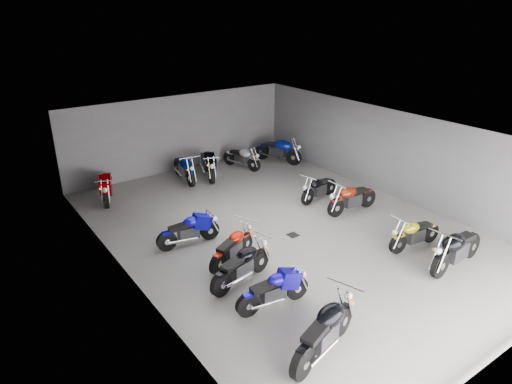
# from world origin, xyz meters

# --- Properties ---
(ground) EXTENTS (14.00, 14.00, 0.00)m
(ground) POSITION_xyz_m (0.00, 0.00, 0.00)
(ground) COLOR gray
(ground) RESTS_ON ground
(wall_back) EXTENTS (10.00, 0.10, 3.20)m
(wall_back) POSITION_xyz_m (0.00, 7.00, 1.60)
(wall_back) COLOR slate
(wall_back) RESTS_ON ground
(wall_left) EXTENTS (0.10, 14.00, 3.20)m
(wall_left) POSITION_xyz_m (-5.00, 0.00, 1.60)
(wall_left) COLOR slate
(wall_left) RESTS_ON ground
(wall_right) EXTENTS (0.10, 14.00, 3.20)m
(wall_right) POSITION_xyz_m (5.00, 0.00, 1.60)
(wall_right) COLOR slate
(wall_right) RESTS_ON ground
(ceiling) EXTENTS (10.00, 14.00, 0.04)m
(ceiling) POSITION_xyz_m (0.00, 0.00, 3.22)
(ceiling) COLOR black
(ceiling) RESTS_ON wall_back
(drain_grate) EXTENTS (0.32, 0.32, 0.01)m
(drain_grate) POSITION_xyz_m (0.00, -0.50, 0.01)
(drain_grate) COLOR black
(drain_grate) RESTS_ON ground
(motorcycle_left_a) EXTENTS (2.24, 0.81, 1.01)m
(motorcycle_left_a) POSITION_xyz_m (-2.80, -4.84, 0.55)
(motorcycle_left_a) COLOR black
(motorcycle_left_a) RESTS_ON ground
(motorcycle_left_b) EXTENTS (1.95, 0.44, 0.86)m
(motorcycle_left_b) POSITION_xyz_m (-2.68, -3.01, 0.47)
(motorcycle_left_b) COLOR black
(motorcycle_left_b) RESTS_ON ground
(motorcycle_left_c) EXTENTS (2.07, 0.65, 0.92)m
(motorcycle_left_c) POSITION_xyz_m (-2.73, -1.71, 0.50)
(motorcycle_left_c) COLOR black
(motorcycle_left_c) RESTS_ON ground
(motorcycle_left_d) EXTENTS (1.85, 0.87, 0.86)m
(motorcycle_left_d) POSITION_xyz_m (-2.38, -0.74, 0.47)
(motorcycle_left_d) COLOR black
(motorcycle_left_d) RESTS_ON ground
(motorcycle_left_e) EXTENTS (1.97, 0.44, 0.87)m
(motorcycle_left_e) POSITION_xyz_m (-2.89, 0.85, 0.47)
(motorcycle_left_e) COLOR black
(motorcycle_left_e) RESTS_ON ground
(motorcycle_right_a) EXTENTS (2.35, 0.50, 1.03)m
(motorcycle_right_a) POSITION_xyz_m (2.40, -4.47, 0.56)
(motorcycle_right_a) COLOR black
(motorcycle_right_a) RESTS_ON ground
(motorcycle_right_b) EXTENTS (1.95, 0.43, 0.86)m
(motorcycle_right_b) POSITION_xyz_m (2.39, -3.14, 0.47)
(motorcycle_right_b) COLOR black
(motorcycle_right_b) RESTS_ON ground
(motorcycle_right_d) EXTENTS (2.15, 0.44, 0.94)m
(motorcycle_right_d) POSITION_xyz_m (2.73, -0.33, 0.52)
(motorcycle_right_d) COLOR black
(motorcycle_right_d) RESTS_ON ground
(motorcycle_right_e) EXTENTS (1.91, 0.50, 0.85)m
(motorcycle_right_e) POSITION_xyz_m (2.53, 1.10, 0.46)
(motorcycle_right_e) COLOR black
(motorcycle_right_e) RESTS_ON ground
(motorcycle_back_a) EXTENTS (0.94, 2.17, 1.00)m
(motorcycle_back_a) POSITION_xyz_m (-3.76, 5.59, 0.54)
(motorcycle_back_a) COLOR black
(motorcycle_back_a) RESTS_ON ground
(motorcycle_back_c) EXTENTS (0.53, 2.21, 0.97)m
(motorcycle_back_c) POSITION_xyz_m (-0.56, 5.68, 0.53)
(motorcycle_back_c) COLOR black
(motorcycle_back_c) RESTS_ON ground
(motorcycle_back_d) EXTENTS (0.94, 2.30, 1.05)m
(motorcycle_back_d) POSITION_xyz_m (0.43, 5.52, 0.57)
(motorcycle_back_d) COLOR black
(motorcycle_back_d) RESTS_ON ground
(motorcycle_back_e) EXTENTS (0.67, 1.97, 0.88)m
(motorcycle_back_e) POSITION_xyz_m (2.17, 5.58, 0.48)
(motorcycle_back_e) COLOR black
(motorcycle_back_e) RESTS_ON ground
(motorcycle_back_f) EXTENTS (1.08, 2.22, 1.04)m
(motorcycle_back_f) POSITION_xyz_m (3.95, 5.31, 0.56)
(motorcycle_back_f) COLOR black
(motorcycle_back_f) RESTS_ON ground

